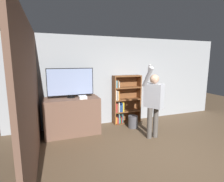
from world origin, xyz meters
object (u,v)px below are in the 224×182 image
(game_console, at_px, (83,97))
(waste_bin, at_px, (133,122))
(television, at_px, (71,82))
(bookshelf, at_px, (124,101))
(person, at_px, (154,100))

(game_console, bearing_deg, waste_bin, -0.23)
(television, bearing_deg, bookshelf, 8.31)
(bookshelf, bearing_deg, television, -171.69)
(game_console, relative_size, person, 0.11)
(bookshelf, xyz_separation_m, waste_bin, (0.08, -0.49, -0.54))
(waste_bin, bearing_deg, bookshelf, 98.83)
(television, bearing_deg, person, -28.66)
(person, bearing_deg, bookshelf, 161.74)
(television, distance_m, waste_bin, 2.16)
(television, bearing_deg, waste_bin, -8.04)
(game_console, distance_m, bookshelf, 1.52)
(television, height_order, game_console, television)
(person, bearing_deg, television, -147.27)
(television, height_order, waste_bin, television)
(person, height_order, waste_bin, person)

